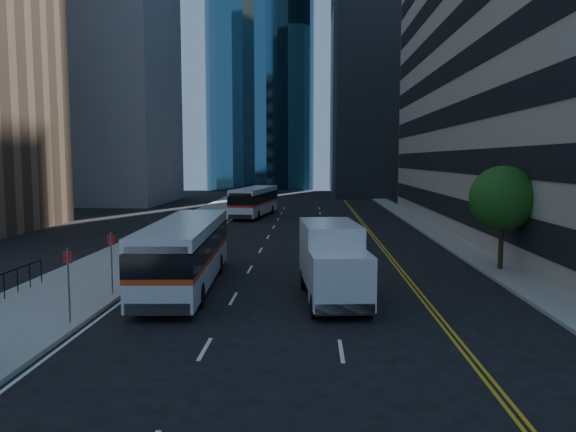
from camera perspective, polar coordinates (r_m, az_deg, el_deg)
The scene contains 9 objects.
ground at distance 20.65m, azimuth 3.43°, elevation -9.84°, with size 160.00×160.00×0.00m, color black.
sidewalk_west at distance 46.34m, azimuth -10.22°, elevation -1.11°, with size 5.00×90.00×0.15m, color gray.
sidewalk_east at distance 46.18m, azimuth 14.12°, elevation -1.22°, with size 2.00×90.00×0.15m, color gray.
office_tower_north at distance 96.85m, azimuth 14.16°, elevation 20.22°, with size 30.00×28.00×60.00m, color gray.
midrise_west at distance 77.93m, azimuth -18.98°, elevation 14.28°, with size 18.00×18.00×35.00m, color gray.
street_tree at distance 29.49m, azimuth 20.97°, elevation 1.67°, with size 3.20×3.20×5.10m.
bus_front at distance 24.76m, azimuth -10.37°, elevation -3.56°, with size 3.01×11.33×2.89m.
bus_rear at distance 54.88m, azimuth -3.41°, elevation 1.55°, with size 3.84×11.09×2.80m.
box_truck at distance 22.17m, azimuth 4.54°, elevation -4.55°, with size 2.75×6.46×3.00m.
Camera 1 is at (-0.38, -19.89, 5.55)m, focal length 35.00 mm.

